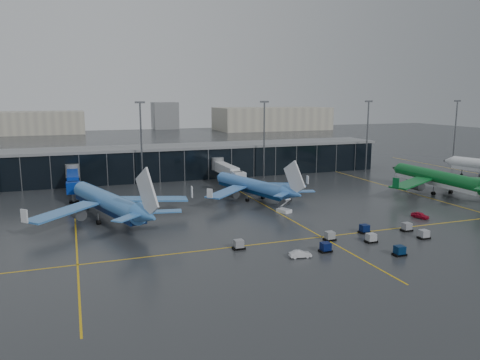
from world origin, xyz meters
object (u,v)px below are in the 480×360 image
object	(u,v)px
service_van_red	(420,215)
baggage_carts	(359,238)
mobile_airstair	(284,209)
service_van_white	(300,254)
airliner_klm_near	(251,178)
airliner_aer_lingus	(438,169)
airliner_arkefly	(107,190)

from	to	relation	value
service_van_red	baggage_carts	bearing A→B (deg)	-173.34
mobile_airstair	service_van_white	world-z (taller)	mobile_airstair
airliner_klm_near	airliner_aer_lingus	world-z (taller)	airliner_aer_lingus
airliner_klm_near	service_van_red	bearing A→B (deg)	-63.10
airliner_aer_lingus	baggage_carts	bearing A→B (deg)	-145.60
airliner_klm_near	service_van_red	size ratio (longest dim) A/B	9.40
airliner_klm_near	baggage_carts	bearing A→B (deg)	-97.85
airliner_aer_lingus	baggage_carts	size ratio (longest dim) A/B	1.15
airliner_klm_near	mobile_airstair	distance (m)	16.96
airliner_klm_near	mobile_airstair	size ratio (longest dim) A/B	10.00
mobile_airstair	baggage_carts	bearing A→B (deg)	-103.19
airliner_arkefly	service_van_white	distance (m)	46.70
airliner_arkefly	service_van_white	xyz separation A→B (m)	(28.80, -36.26, -6.07)
airliner_klm_near	mobile_airstair	bearing A→B (deg)	-97.74
baggage_carts	service_van_white	bearing A→B (deg)	-164.78
airliner_aer_lingus	service_van_white	xyz separation A→B (m)	(-61.05, -35.21, -6.13)
airliner_aer_lingus	service_van_red	bearing A→B (deg)	-137.93
mobile_airstair	service_van_white	xyz separation A→B (m)	(-10.82, -29.51, -0.15)
baggage_carts	service_van_red	xyz separation A→B (m)	(23.04, 10.30, -0.08)
airliner_arkefly	airliner_aer_lingus	world-z (taller)	airliner_aer_lingus
baggage_carts	mobile_airstair	xyz separation A→B (m)	(-3.34, 25.65, 0.01)
service_van_red	service_van_white	world-z (taller)	service_van_red
airliner_aer_lingus	airliner_klm_near	bearing A→B (deg)	169.45
mobile_airstair	service_van_red	size ratio (longest dim) A/B	0.94
airliner_klm_near	airliner_aer_lingus	distance (m)	53.39
baggage_carts	service_van_white	distance (m)	14.68
airliner_klm_near	service_van_red	distance (m)	42.73
airliner_klm_near	service_van_white	xyz separation A→B (m)	(-8.68, -45.56, -5.17)
service_van_red	service_van_white	distance (m)	39.81
airliner_arkefly	mobile_airstair	distance (m)	40.62
baggage_carts	airliner_aer_lingus	bearing A→B (deg)	33.78
baggage_carts	service_van_red	distance (m)	25.24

